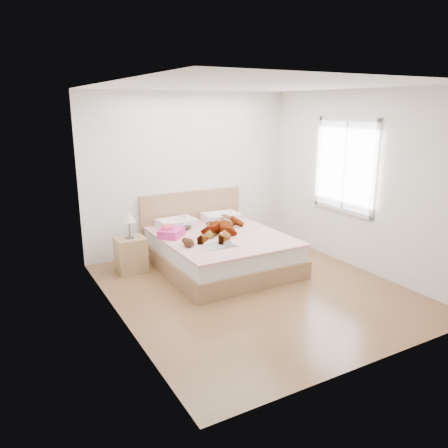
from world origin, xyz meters
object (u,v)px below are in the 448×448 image
phone (183,216)px  bed (218,248)px  coffee_mug (223,236)px  nightstand (131,252)px  woman (223,223)px  plush_toy (188,242)px  magazine (221,245)px  towel (171,232)px

phone → bed: (0.34, -0.52, -0.43)m
phone → coffee_mug: 0.87m
phone → nightstand: (-0.89, -0.11, -0.41)m
woman → plush_toy: bearing=-108.2°
magazine → nightstand: nightstand is taller
towel → plush_toy: size_ratio=2.10×
woman → nightstand: (-1.39, 0.29, -0.32)m
phone → towel: bearing=175.3°
nightstand → phone: bearing=7.0°
woman → phone: bearing=-177.7°
bed → magazine: 0.66m
woman → towel: 0.85m
coffee_mug → woman: bearing=61.0°
towel → plush_toy: towel is taller
bed → towel: size_ratio=4.40×
woman → coffee_mug: bearing=-78.0°
phone → coffee_mug: bearing=-120.4°
bed → plush_toy: (-0.66, -0.36, 0.30)m
plush_toy → nightstand: nightstand is taller
woman → magazine: (-0.41, -0.68, -0.10)m
phone → nightstand: bearing=138.0°
coffee_mug → nightstand: 1.38m
woman → nightstand: size_ratio=1.79×
phone → bed: size_ratio=0.05×
plush_toy → magazine: bearing=-26.0°
coffee_mug → plush_toy: bearing=-172.6°
nightstand → bed: bearing=-18.5°
phone → magazine: bearing=-134.4°
magazine → nightstand: size_ratio=0.48×
coffee_mug → nightstand: nightstand is taller
bed → coffee_mug: size_ratio=16.40×
bed → nightstand: (-1.23, 0.41, 0.02)m
towel → nightstand: 0.66m
phone → magazine: 1.10m
phone → woman: bearing=-87.7°
bed → coffee_mug: bed is taller
woman → phone: size_ratio=15.59×
woman → coffee_mug: 0.47m
bed → towel: bearing=164.8°
towel → woman: bearing=-4.3°
bed → magazine: bearing=-114.6°
towel → nightstand: (-0.55, 0.23, -0.29)m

